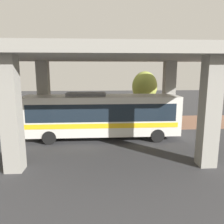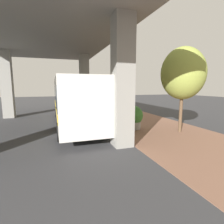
% 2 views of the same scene
% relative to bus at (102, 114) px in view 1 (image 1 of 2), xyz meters
% --- Properties ---
extents(ground_plane, '(80.00, 80.00, 0.00)m').
position_rel_bus_xyz_m(ground_plane, '(-2.16, 0.52, -1.97)').
color(ground_plane, '#38383A').
rests_on(ground_plane, ground).
extents(sidewalk_strip, '(6.00, 40.00, 0.02)m').
position_rel_bus_xyz_m(sidewalk_strip, '(-5.16, 0.52, -1.96)').
color(sidewalk_strip, '#845B47').
rests_on(sidewalk_strip, ground).
extents(overpass, '(9.40, 18.47, 6.64)m').
position_rel_bus_xyz_m(overpass, '(1.84, 0.52, 3.85)').
color(overpass, gray).
rests_on(overpass, ground).
extents(bus, '(2.67, 11.75, 3.62)m').
position_rel_bus_xyz_m(bus, '(0.00, 0.00, 0.00)').
color(bus, silver).
rests_on(bus, ground).
extents(fire_hydrant, '(0.51, 0.25, 0.90)m').
position_rel_bus_xyz_m(fire_hydrant, '(-3.99, 0.68, -1.51)').
color(fire_hydrant, '#B21919').
rests_on(fire_hydrant, ground).
extents(planter_front, '(1.60, 1.60, 2.01)m').
position_rel_bus_xyz_m(planter_front, '(-3.54, -2.63, -0.94)').
color(planter_front, gray).
rests_on(planter_front, ground).
extents(planter_middle, '(1.13, 1.13, 1.47)m').
position_rel_bus_xyz_m(planter_middle, '(-4.11, -4.91, -1.22)').
color(planter_middle, gray).
rests_on(planter_middle, ground).
extents(planter_back, '(1.37, 1.37, 1.86)m').
position_rel_bus_xyz_m(planter_back, '(-3.26, -1.02, -0.99)').
color(planter_back, gray).
rests_on(planter_back, ground).
extents(planter_extra, '(1.32, 1.32, 1.59)m').
position_rel_bus_xyz_m(planter_extra, '(-3.60, 2.90, -1.17)').
color(planter_extra, gray).
rests_on(planter_extra, ground).
extents(street_tree_near, '(2.61, 2.61, 5.20)m').
position_rel_bus_xyz_m(street_tree_near, '(-6.04, 4.59, 1.66)').
color(street_tree_near, brown).
rests_on(street_tree_near, ground).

